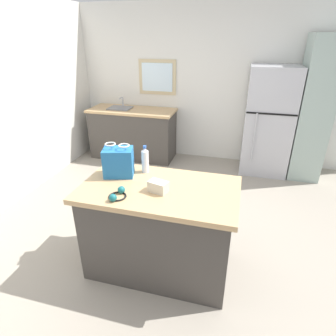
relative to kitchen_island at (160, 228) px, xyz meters
name	(u,v)px	position (x,y,z in m)	size (l,w,h in m)	color
ground	(183,243)	(0.16, 0.38, -0.45)	(6.23, 6.23, 0.00)	#9E9384
back_wall	(216,86)	(0.14, 2.97, 0.86)	(5.00, 0.13, 2.62)	silver
kitchen_island	(160,228)	(0.00, 0.00, 0.00)	(1.39, 0.81, 0.90)	#423D38
refrigerator	(268,122)	(1.05, 2.58, 0.40)	(0.74, 0.66, 1.71)	#B7B7BC
tall_cabinet	(313,111)	(1.67, 2.58, 0.62)	(0.46, 0.59, 2.14)	#9EB2A8
sink_counter	(133,133)	(-1.29, 2.59, 0.01)	(1.55, 0.64, 1.09)	#423D38
shopping_bag	(118,162)	(-0.44, 0.13, 0.58)	(0.31, 0.26, 0.31)	#236BAD
small_box	(158,187)	(0.01, -0.07, 0.50)	(0.16, 0.10, 0.10)	beige
bottle	(145,160)	(-0.22, 0.26, 0.57)	(0.07, 0.07, 0.27)	white
ear_defenders	(117,195)	(-0.29, -0.25, 0.47)	(0.16, 0.20, 0.06)	black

